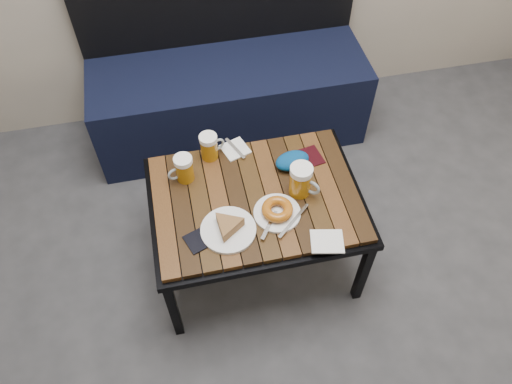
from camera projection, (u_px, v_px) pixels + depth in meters
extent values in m
cube|color=black|center=(230.00, 101.00, 2.65)|extent=(1.40, 0.50, 0.45)
cube|color=black|center=(174.00, 309.00, 1.94)|extent=(0.03, 0.03, 0.42)
cube|color=black|center=(363.00, 272.00, 2.04)|extent=(0.04, 0.03, 0.42)
cube|color=black|center=(160.00, 197.00, 2.28)|extent=(0.03, 0.04, 0.42)
cube|color=black|center=(323.00, 170.00, 2.38)|extent=(0.04, 0.04, 0.42)
cube|color=black|center=(256.00, 202.00, 1.98)|extent=(0.84, 0.62, 0.03)
cube|color=#331D0B|center=(256.00, 198.00, 1.96)|extent=(0.80, 0.58, 0.02)
cylinder|color=#A1660D|center=(185.00, 170.00, 1.97)|extent=(0.09, 0.09, 0.10)
cylinder|color=white|center=(183.00, 160.00, 1.92)|extent=(0.07, 0.07, 0.02)
torus|color=#8C999E|center=(175.00, 174.00, 1.96)|extent=(0.06, 0.03, 0.06)
cylinder|color=#A1660D|center=(209.00, 148.00, 2.04)|extent=(0.09, 0.09, 0.10)
cylinder|color=white|center=(208.00, 138.00, 2.00)|extent=(0.07, 0.07, 0.02)
torus|color=#8C999E|center=(218.00, 144.00, 2.06)|extent=(0.06, 0.03, 0.06)
cylinder|color=#A1660D|center=(300.00, 182.00, 1.92)|extent=(0.12, 0.12, 0.12)
cylinder|color=white|center=(302.00, 170.00, 1.87)|extent=(0.09, 0.09, 0.03)
torus|color=#8C999E|center=(312.00, 187.00, 1.91)|extent=(0.06, 0.06, 0.07)
cylinder|color=white|center=(228.00, 230.00, 1.85)|extent=(0.21, 0.21, 0.01)
cylinder|color=white|center=(277.00, 213.00, 1.90)|extent=(0.18, 0.18, 0.01)
torus|color=#8F3C0D|center=(277.00, 209.00, 1.88)|extent=(0.12, 0.12, 0.04)
cube|color=#A5A8AD|center=(294.00, 220.00, 1.87)|extent=(0.15, 0.13, 0.00)
cube|color=#A5A8AD|center=(269.00, 225.00, 1.86)|extent=(0.09, 0.12, 0.00)
cube|color=white|center=(235.00, 149.00, 2.10)|extent=(0.13, 0.13, 0.01)
cube|color=#A5A8AD|center=(235.00, 148.00, 2.10)|extent=(0.07, 0.13, 0.00)
cube|color=white|center=(327.00, 241.00, 1.82)|extent=(0.14, 0.12, 0.01)
cube|color=black|center=(203.00, 238.00, 1.83)|extent=(0.15, 0.13, 0.01)
cube|color=black|center=(312.00, 156.00, 2.08)|extent=(0.10, 0.12, 0.01)
ellipsoid|color=navy|center=(292.00, 161.00, 2.03)|extent=(0.16, 0.12, 0.06)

